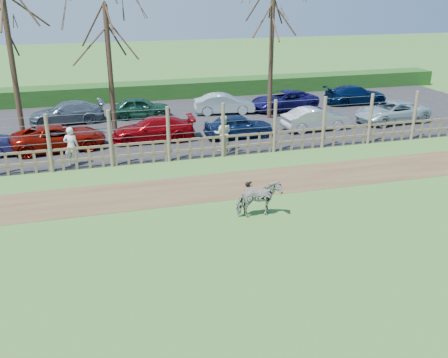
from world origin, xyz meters
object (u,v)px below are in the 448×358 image
object	(u,v)px
car_4	(239,126)
car_5	(316,119)
car_2	(59,137)
car_11	(224,104)
zebra	(259,200)
tree_mid	(107,39)
car_12	(284,100)
car_3	(153,129)
tree_left	(7,27)
visitor_b	(223,133)
visitor_a	(71,146)
car_13	(356,95)
crow	(248,184)
car_10	(140,107)
tree_right	(272,26)
car_6	(392,112)
car_9	(67,113)

from	to	relation	value
car_4	car_5	bearing A→B (deg)	-88.41
car_2	car_11	distance (m)	10.66
zebra	car_4	distance (m)	9.42
tree_mid	car_12	size ratio (longest dim) A/B	1.58
car_2	car_3	world-z (taller)	same
tree_left	visitor_b	world-z (taller)	tree_left
tree_mid	visitor_a	world-z (taller)	tree_mid
car_11	car_13	world-z (taller)	same
tree_left	car_5	world-z (taller)	tree_left
crow	car_12	xyz separation A→B (m)	(6.14, 11.51, 0.53)
car_4	car_11	size ratio (longest dim) A/B	0.97
car_3	car_10	size ratio (longest dim) A/B	1.17
car_4	tree_mid	bearing A→B (deg)	63.67
zebra	car_5	world-z (taller)	zebra
car_3	car_10	xyz separation A→B (m)	(-0.06, 4.99, 0.00)
car_5	visitor_b	bearing A→B (deg)	108.14
car_4	tree_right	bearing A→B (deg)	-42.91
car_10	car_13	distance (m)	14.12
tree_mid	car_5	bearing A→B (deg)	-13.77
zebra	car_2	bearing A→B (deg)	33.63
tree_left	car_2	size ratio (longest dim) A/B	1.82
car_5	car_6	distance (m)	4.88
zebra	car_12	size ratio (longest dim) A/B	0.34
zebra	car_10	xyz separation A→B (m)	(-2.23, 14.71, 0.01)
tree_mid	car_10	world-z (taller)	tree_mid
tree_mid	crow	xyz separation A→B (m)	(4.45, -9.33, -4.76)
tree_mid	tree_left	bearing A→B (deg)	-167.47
tree_mid	visitor_b	world-z (taller)	tree_mid
crow	car_11	bearing A→B (deg)	78.78
tree_right	car_9	size ratio (longest dim) A/B	1.78
car_9	car_10	xyz separation A→B (m)	(4.16, 0.17, 0.00)
car_6	car_10	size ratio (longest dim) A/B	1.23
zebra	car_12	bearing A→B (deg)	-26.68
car_3	tree_left	bearing A→B (deg)	-99.02
tree_right	car_10	xyz separation A→B (m)	(-7.29, 2.22, -4.60)
visitor_a	car_9	bearing A→B (deg)	-75.34
visitor_b	car_12	size ratio (longest dim) A/B	0.40
car_2	car_4	size ratio (longest dim) A/B	1.23
tree_right	car_5	bearing A→B (deg)	-63.94
tree_mid	zebra	distance (m)	13.31
car_6	car_12	distance (m)	6.56
crow	car_10	xyz separation A→B (m)	(-2.74, 12.05, 0.53)
car_10	car_2	bearing A→B (deg)	143.12
car_10	car_5	bearing A→B (deg)	-117.47
visitor_b	crow	xyz separation A→B (m)	(-0.22, -4.49, -0.80)
car_2	car_6	world-z (taller)	same
car_12	car_6	bearing A→B (deg)	39.93
tree_left	tree_right	xyz separation A→B (m)	(13.50, 1.50, -0.37)
tree_left	car_6	bearing A→B (deg)	-3.72
car_10	visitor_a	bearing A→B (deg)	157.08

